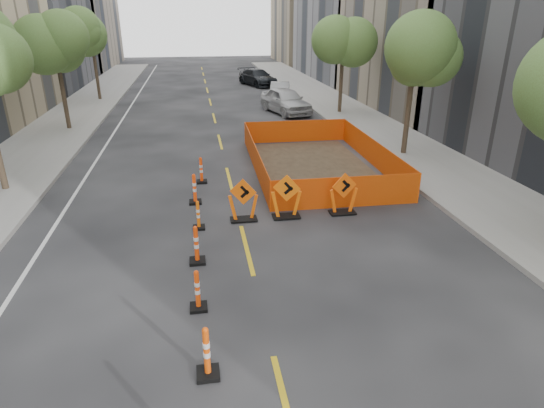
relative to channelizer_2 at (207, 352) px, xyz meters
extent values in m
plane|color=black|center=(1.28, 0.78, -0.54)|extent=(140.00, 140.00, 0.00)
cube|color=gray|center=(-7.72, 12.78, -0.46)|extent=(4.00, 90.00, 0.15)
cube|color=gray|center=(10.28, 12.78, -0.46)|extent=(4.00, 90.00, 0.15)
cube|color=#4C4C51|center=(-15.72, 39.98, 6.46)|extent=(12.00, 16.00, 14.00)
cube|color=gray|center=(18.28, 24.58, 6.46)|extent=(12.00, 16.00, 14.00)
cube|color=tan|center=(18.28, 59.38, 7.46)|extent=(12.00, 14.00, 16.00)
cylinder|color=#382B1E|center=(-7.12, 20.78, 1.04)|extent=(0.24, 0.24, 3.15)
sphere|color=#516B2D|center=(-7.12, 20.78, 4.01)|extent=(2.80, 2.80, 2.80)
cylinder|color=#382B1E|center=(-7.12, 30.78, 1.04)|extent=(0.24, 0.24, 3.15)
sphere|color=#516B2D|center=(-7.12, 30.78, 4.01)|extent=(2.80, 2.80, 2.80)
cylinder|color=#382B1E|center=(9.68, 12.78, 1.04)|extent=(0.24, 0.24, 3.15)
sphere|color=#516B2D|center=(9.68, 12.78, 4.01)|extent=(2.80, 2.80, 2.80)
cylinder|color=#382B1E|center=(9.68, 22.78, 1.04)|extent=(0.24, 0.24, 3.15)
sphere|color=#516B2D|center=(9.68, 22.78, 4.01)|extent=(2.80, 2.80, 2.80)
imported|color=#BEBEC0|center=(6.14, 23.63, 0.30)|extent=(3.19, 5.26, 1.68)
imported|color=gray|center=(6.69, 28.72, 0.13)|extent=(2.29, 4.27, 1.34)
imported|color=black|center=(6.10, 36.94, 0.20)|extent=(3.69, 5.51, 1.48)
camera|label=1|loc=(0.07, -6.63, 5.62)|focal=30.00mm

